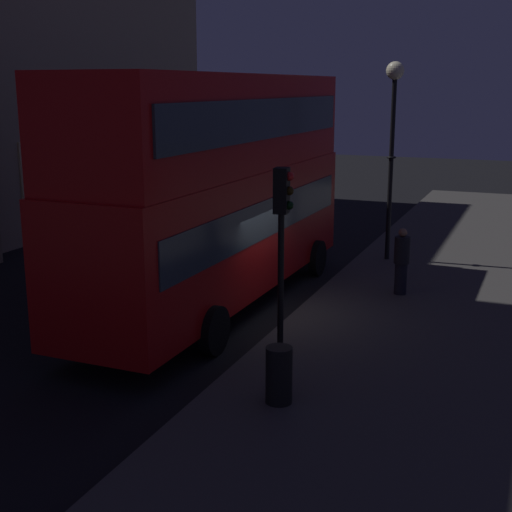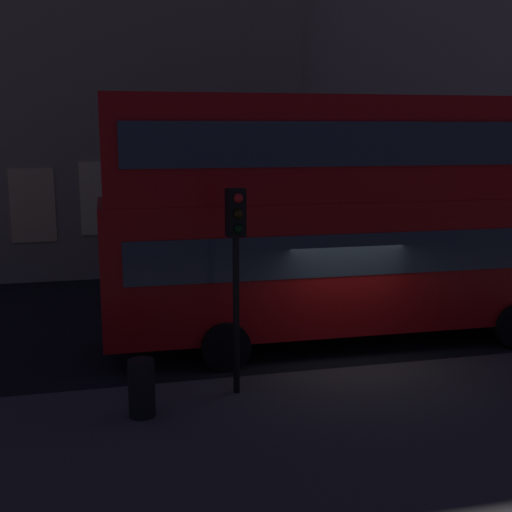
% 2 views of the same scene
% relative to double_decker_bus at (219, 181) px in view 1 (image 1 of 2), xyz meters
% --- Properties ---
extents(ground_plane, '(80.00, 80.00, 0.00)m').
position_rel_double_decker_bus_xyz_m(ground_plane, '(-0.42, -1.25, -3.14)').
color(ground_plane, black).
extents(sidewalk_slab, '(44.00, 9.09, 0.12)m').
position_rel_double_decker_bus_xyz_m(sidewalk_slab, '(-0.42, -6.52, -3.08)').
color(sidewalk_slab, '#423F3D').
rests_on(sidewalk_slab, ground).
extents(building_plain_facade, '(15.21, 9.26, 15.87)m').
position_rel_double_decker_bus_xyz_m(building_plain_facade, '(9.18, 13.53, 4.80)').
color(building_plain_facade, tan).
rests_on(building_plain_facade, ground).
extents(double_decker_bus, '(11.11, 2.96, 5.62)m').
position_rel_double_decker_bus_xyz_m(double_decker_bus, '(0.00, 0.00, 0.00)').
color(double_decker_bus, '#B20F0F').
rests_on(double_decker_bus, ground).
extents(traffic_light_near_kerb, '(0.35, 0.38, 3.78)m').
position_rel_double_decker_bus_xyz_m(traffic_light_near_kerb, '(-3.11, -2.76, -0.29)').
color(traffic_light_near_kerb, black).
rests_on(traffic_light_near_kerb, sidewalk_slab).
extents(street_lamp, '(0.53, 0.53, 5.93)m').
position_rel_double_decker_bus_xyz_m(street_lamp, '(5.97, -2.91, 1.41)').
color(street_lamp, black).
rests_on(street_lamp, sidewalk_slab).
extents(pedestrian, '(0.39, 0.39, 1.73)m').
position_rel_double_decker_bus_xyz_m(pedestrian, '(2.33, -4.03, -2.14)').
color(pedestrian, black).
rests_on(pedestrian, sidewalk_slab).
extents(litter_bin, '(0.46, 0.46, 0.99)m').
position_rel_double_decker_bus_xyz_m(litter_bin, '(-4.88, -3.37, -2.52)').
color(litter_bin, black).
rests_on(litter_bin, sidewalk_slab).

